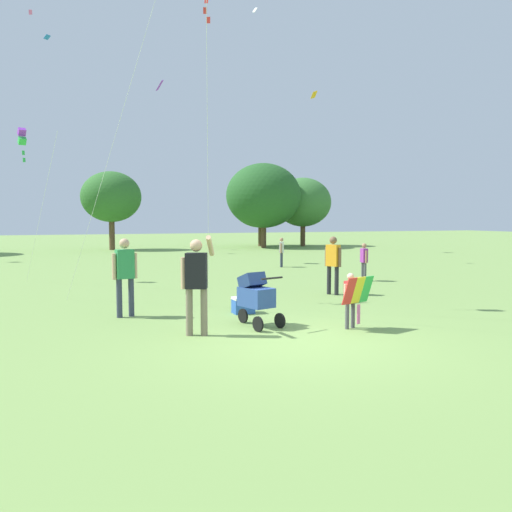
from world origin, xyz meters
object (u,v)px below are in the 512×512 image
Objects in this scene: child_with_butterfly_kite at (352,295)px; stroller at (256,294)px; person_red_shirt at (125,271)px; kite_green_novelty at (22,138)px; person_back_turned at (282,250)px; person_couple_left at (364,259)px; cooler_box at (243,305)px; person_adult_flyer at (196,278)px; person_sitting_far at (333,260)px.

child_with_butterfly_kite is 0.92× the size of stroller.
person_red_shirt is (-3.77, 2.66, 0.33)m from child_with_butterfly_kite.
person_back_turned is (9.66, 1.52, -3.85)m from kite_green_novelty.
cooler_box is (-5.57, -4.00, -0.55)m from person_couple_left.
child_with_butterfly_kite is 0.59× the size of person_adult_flyer.
kite_green_novelty is 10.57m from person_sitting_far.
person_adult_flyer is 1.43× the size of person_couple_left.
stroller is at bearing -116.01° from person_back_turned.
person_back_turned is at bearing 59.71° from person_adult_flyer.
kite_green_novelty reaches higher than person_red_shirt.
person_sitting_far is (1.78, 3.89, 0.29)m from child_with_butterfly_kite.
person_couple_left is (4.21, 6.18, 0.09)m from child_with_butterfly_kite.
stroller reaches higher than cooler_box.
person_red_shirt is at bearing -156.19° from person_couple_left.
person_couple_left reaches higher than person_back_turned.
person_red_shirt is at bearing 140.18° from stroller.
person_back_turned is at bearing 8.93° from kite_green_novelty.
person_red_shirt reaches higher than stroller.
stroller is 2.50× the size of cooler_box.
person_adult_flyer is at bearing -71.26° from kite_green_novelty.
person_couple_left is at bearing 55.72° from child_with_butterfly_kite.
kite_green_novelty is at bearing -171.07° from person_back_turned.
person_back_turned is (6.43, 11.02, -0.29)m from person_adult_flyer.
person_sitting_far is 1.26× the size of person_couple_left.
person_adult_flyer is (-2.81, 0.49, 0.38)m from child_with_butterfly_kite.
person_adult_flyer is at bearing -130.62° from cooler_box.
person_couple_left is (7.02, 5.69, -0.29)m from person_adult_flyer.
stroller is 4.55m from person_sitting_far.
child_with_butterfly_kite and stroller have the same top height.
person_adult_flyer is 9.04m from person_couple_left.
person_sitting_far is at bearing 28.48° from cooler_box.
person_back_turned is (5.21, 10.67, 0.12)m from stroller.
person_adult_flyer reaches higher than person_back_turned.
person_red_shirt reaches higher than person_back_turned.
person_red_shirt is (2.26, -7.33, -3.62)m from kite_green_novelty.
stroller is 10.92m from kite_green_novelty.
stroller is 0.72× the size of person_sitting_far.
person_adult_flyer is 12.76m from person_back_turned.
kite_green_novelty is 3.02× the size of person_red_shirt.
person_adult_flyer reaches higher than person_red_shirt.
person_sitting_far reaches higher than cooler_box.
person_couple_left reaches higher than stroller.
child_with_butterfly_kite is 0.21× the size of kite_green_novelty.
stroller is 11.88m from person_back_turned.
person_couple_left reaches higher than cooler_box.
stroller is at bearing -137.31° from person_couple_left.
person_adult_flyer is 2.37m from person_red_shirt.
child_with_butterfly_kite reaches higher than cooler_box.
person_adult_flyer is 0.36× the size of kite_green_novelty.
stroller is 2.87m from person_red_shirt.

